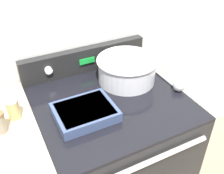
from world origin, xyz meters
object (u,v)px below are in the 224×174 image
Objects in this scene: mixing_bowl at (127,68)px; spice_jar_white_cap at (13,108)px; ladle at (177,84)px; casserole_dish at (85,112)px.

mixing_bowl is 0.61m from spice_jar_white_cap.
mixing_bowl is at bearing 5.12° from spice_jar_white_cap.
casserole_dish is at bearing 178.32° from ladle.
mixing_bowl is 0.37m from casserole_dish.
casserole_dish is 2.65× the size of spice_jar_white_cap.
mixing_bowl reaches higher than ladle.
ladle is at bearing -1.68° from casserole_dish.
spice_jar_white_cap reaches higher than ladle.
spice_jar_white_cap is at bearing 170.12° from ladle.
ladle reaches higher than casserole_dish.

